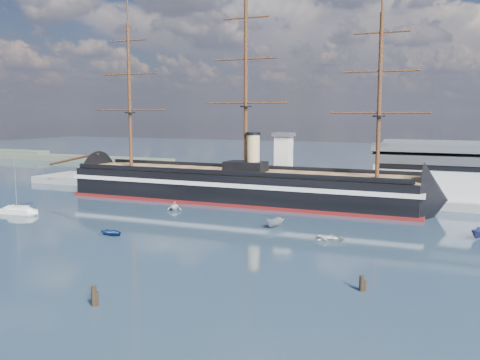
% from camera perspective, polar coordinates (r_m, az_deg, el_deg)
% --- Properties ---
extents(ground, '(600.00, 600.00, 0.00)m').
position_cam_1_polar(ground, '(114.58, -2.25, -4.00)').
color(ground, '#1E2F45').
rests_on(ground, ground).
extents(quay, '(180.00, 18.00, 2.00)m').
position_cam_1_polar(quay, '(144.24, 7.64, -1.74)').
color(quay, slate).
rests_on(quay, ground).
extents(quay_tower, '(5.00, 5.00, 15.00)m').
position_cam_1_polar(quay_tower, '(142.32, 4.66, 2.14)').
color(quay_tower, silver).
rests_on(quay_tower, ground).
extents(shoreline, '(120.00, 10.00, 4.00)m').
position_cam_1_polar(shoreline, '(272.79, -20.08, 2.38)').
color(shoreline, '#3F4C38').
rests_on(shoreline, ground).
extents(warship, '(112.90, 16.51, 53.94)m').
position_cam_1_polar(warship, '(134.33, -0.86, -0.59)').
color(warship, black).
rests_on(warship, ground).
extents(sailboat, '(8.42, 3.37, 13.10)m').
position_cam_1_polar(sailboat, '(127.75, -22.53, -3.01)').
color(sailboat, silver).
rests_on(sailboat, ground).
extents(motorboat_b, '(1.92, 3.28, 1.44)m').
position_cam_1_polar(motorboat_b, '(100.98, -13.48, -5.73)').
color(motorboat_b, navy).
rests_on(motorboat_b, ground).
extents(motorboat_c, '(6.06, 3.86, 2.27)m').
position_cam_1_polar(motorboat_c, '(105.13, 3.79, -5.03)').
color(motorboat_c, gray).
rests_on(motorboat_c, ground).
extents(motorboat_d, '(6.64, 4.82, 2.23)m').
position_cam_1_polar(motorboat_d, '(123.67, -6.99, -3.22)').
color(motorboat_d, white).
rests_on(motorboat_d, ground).
extents(motorboat_e, '(1.76, 3.32, 1.47)m').
position_cam_1_polar(motorboat_e, '(95.17, 9.63, -6.42)').
color(motorboat_e, silver).
rests_on(motorboat_e, ground).
extents(motorboat_f, '(6.11, 3.78, 2.30)m').
position_cam_1_polar(motorboat_f, '(104.50, 24.11, -5.73)').
color(motorboat_f, navy).
rests_on(motorboat_f, ground).
extents(piling_near_mid, '(0.64, 0.64, 3.05)m').
position_cam_1_polar(piling_near_mid, '(65.82, -15.29, -12.81)').
color(piling_near_mid, black).
rests_on(piling_near_mid, ground).
extents(piling_far_right, '(0.64, 0.64, 2.67)m').
position_cam_1_polar(piling_far_right, '(70.20, 12.84, -11.46)').
color(piling_far_right, black).
rests_on(piling_far_right, ground).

